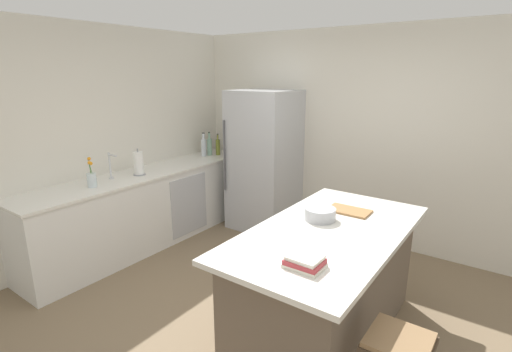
{
  "coord_description": "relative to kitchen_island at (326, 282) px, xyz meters",
  "views": [
    {
      "loc": [
        1.57,
        -2.25,
        2.07
      ],
      "look_at": [
        -0.72,
        0.93,
        1.0
      ],
      "focal_mm": 26.56,
      "sensor_mm": 36.0,
      "label": 1
    }
  ],
  "objects": [
    {
      "name": "refrigerator",
      "position": [
        -1.69,
        1.57,
        0.47
      ],
      "size": [
        0.8,
        0.77,
        1.86
      ],
      "color": "#B7BABF",
      "rests_on": "ground_plane"
    },
    {
      "name": "counter_run_left",
      "position": [
        -2.55,
        0.31,
        -0.0
      ],
      "size": [
        0.65,
        3.11,
        0.92
      ],
      "color": "silver",
      "rests_on": "ground_plane"
    },
    {
      "name": "gin_bottle",
      "position": [
        -2.57,
        1.47,
        0.58
      ],
      "size": [
        0.07,
        0.07,
        0.34
      ],
      "color": "#8CB79E",
      "rests_on": "counter_run_left"
    },
    {
      "name": "kitchen_island",
      "position": [
        0.0,
        0.0,
        0.0
      ],
      "size": [
        1.01,
        1.92,
        0.91
      ],
      "color": "brown",
      "rests_on": "ground_plane"
    },
    {
      "name": "cutting_board",
      "position": [
        -0.03,
        0.46,
        0.46
      ],
      "size": [
        0.36,
        0.22,
        0.02
      ],
      "color": "#9E7042",
      "rests_on": "kitchen_island"
    },
    {
      "name": "paper_towel_roll",
      "position": [
        -2.5,
        0.17,
        0.59
      ],
      "size": [
        0.14,
        0.14,
        0.31
      ],
      "color": "gray",
      "rests_on": "counter_run_left"
    },
    {
      "name": "vinegar_bottle",
      "position": [
        -2.57,
        1.65,
        0.55
      ],
      "size": [
        0.05,
        0.05,
        0.26
      ],
      "color": "#994C23",
      "rests_on": "counter_run_left"
    },
    {
      "name": "syrup_bottle",
      "position": [
        -2.5,
        1.75,
        0.56
      ],
      "size": [
        0.06,
        0.06,
        0.29
      ],
      "color": "#5B3319",
      "rests_on": "counter_run_left"
    },
    {
      "name": "wall_left",
      "position": [
        -2.91,
        -0.25,
        0.84
      ],
      "size": [
        0.1,
        6.0,
        2.6
      ],
      "primitive_type": "cube",
      "color": "silver",
      "rests_on": "ground_plane"
    },
    {
      "name": "olive_oil_bottle",
      "position": [
        -2.48,
        1.55,
        0.57
      ],
      "size": [
        0.06,
        0.06,
        0.31
      ],
      "color": "olive",
      "rests_on": "counter_run_left"
    },
    {
      "name": "ground_plane",
      "position": [
        -0.46,
        -0.25,
        -0.46
      ],
      "size": [
        7.2,
        7.2,
        0.0
      ],
      "primitive_type": "plane",
      "color": "#7A664C"
    },
    {
      "name": "flower_vase",
      "position": [
        -2.49,
        -0.43,
        0.55
      ],
      "size": [
        0.09,
        0.09,
        0.32
      ],
      "color": "silver",
      "rests_on": "counter_run_left"
    },
    {
      "name": "wall_rear",
      "position": [
        -0.46,
        2.0,
        0.84
      ],
      "size": [
        6.0,
        0.1,
        2.6
      ],
      "primitive_type": "cube",
      "color": "silver",
      "rests_on": "ground_plane"
    },
    {
      "name": "sink_faucet",
      "position": [
        -2.59,
        -0.13,
        0.61
      ],
      "size": [
        0.15,
        0.05,
        0.3
      ],
      "color": "silver",
      "rests_on": "counter_run_left"
    },
    {
      "name": "mixing_bowl",
      "position": [
        -0.15,
        0.14,
        0.5
      ],
      "size": [
        0.25,
        0.25,
        0.1
      ],
      "color": "#B2B5BA",
      "rests_on": "kitchen_island"
    },
    {
      "name": "cookbook_stack",
      "position": [
        0.12,
        -0.62,
        0.49
      ],
      "size": [
        0.23,
        0.18,
        0.08
      ],
      "color": "silver",
      "rests_on": "kitchen_island"
    },
    {
      "name": "soda_bottle",
      "position": [
        -2.59,
        1.37,
        0.59
      ],
      "size": [
        0.07,
        0.07,
        0.34
      ],
      "color": "silver",
      "rests_on": "counter_run_left"
    }
  ]
}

